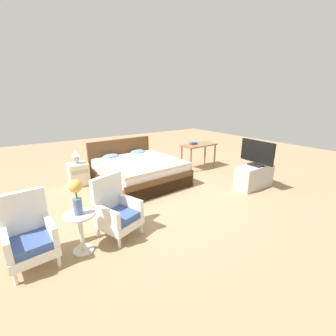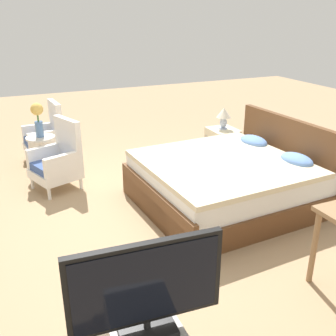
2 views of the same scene
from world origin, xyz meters
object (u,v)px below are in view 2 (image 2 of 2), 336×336
(bed, at_px, (230,181))
(side_table, at_px, (42,151))
(armchair_by_window_left, at_px, (46,137))
(armchair_by_window_right, at_px, (58,161))
(table_lamp, at_px, (224,115))
(flower_vase, at_px, (38,116))
(nightstand, at_px, (222,146))
(tv_flatscreen, at_px, (146,287))

(bed, bearing_deg, side_table, -133.71)
(armchair_by_window_left, xyz_separation_m, armchair_by_window_right, (1.14, -0.00, 0.00))
(side_table, relative_size, table_lamp, 1.73)
(bed, distance_m, flower_vase, 2.75)
(armchair_by_window_right, distance_m, side_table, 0.57)
(bed, height_order, armchair_by_window_right, bed)
(armchair_by_window_right, bearing_deg, flower_vase, -166.06)
(armchair_by_window_left, bearing_deg, nightstand, 64.28)
(armchair_by_window_left, bearing_deg, armchair_by_window_right, -0.17)
(table_lamp, bearing_deg, bed, -27.54)
(armchair_by_window_left, distance_m, flower_vase, 0.77)
(side_table, xyz_separation_m, flower_vase, (0.00, 0.00, 0.50))
(nightstand, relative_size, table_lamp, 1.63)
(bed, xyz_separation_m, tv_flatscreen, (2.06, -1.86, 0.54))
(armchair_by_window_right, relative_size, table_lamp, 2.79)
(table_lamp, xyz_separation_m, tv_flatscreen, (3.32, -2.51, 0.09))
(bed, bearing_deg, table_lamp, 152.46)
(bed, xyz_separation_m, armchair_by_window_left, (-2.44, -1.81, 0.08))
(armchair_by_window_right, bearing_deg, nightstand, 88.86)
(table_lamp, bearing_deg, flower_vase, -103.08)
(side_table, bearing_deg, table_lamp, 76.92)
(armchair_by_window_right, bearing_deg, tv_flatscreen, -0.78)
(armchair_by_window_left, xyz_separation_m, flower_vase, (0.58, -0.14, 0.49))
(flower_vase, height_order, nightstand, flower_vase)
(tv_flatscreen, bearing_deg, bed, 138.05)
(armchair_by_window_left, height_order, tv_flatscreen, tv_flatscreen)
(nightstand, height_order, tv_flatscreen, tv_flatscreen)
(bed, distance_m, armchair_by_window_left, 3.04)
(armchair_by_window_left, distance_m, side_table, 0.60)
(armchair_by_window_right, distance_m, nightstand, 2.47)
(side_table, bearing_deg, nightstand, 76.91)
(tv_flatscreen, bearing_deg, nightstand, 142.92)
(flower_vase, relative_size, table_lamp, 1.45)
(armchair_by_window_right, distance_m, table_lamp, 2.49)
(side_table, bearing_deg, armchair_by_window_left, 166.33)
(bed, xyz_separation_m, table_lamp, (-1.26, 0.66, 0.45))
(armchair_by_window_right, xyz_separation_m, flower_vase, (-0.56, -0.14, 0.49))
(bed, distance_m, nightstand, 1.42)
(side_table, distance_m, flower_vase, 0.50)
(side_table, relative_size, nightstand, 1.06)
(armchair_by_window_left, bearing_deg, bed, 36.48)
(armchair_by_window_right, height_order, side_table, armchair_by_window_right)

